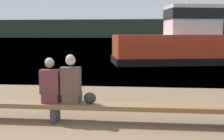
% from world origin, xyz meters
% --- Properties ---
extents(water_surface, '(240.00, 240.00, 0.00)m').
position_xyz_m(water_surface, '(0.00, 126.65, 0.00)').
color(water_surface, '#426B8E').
rests_on(water_surface, ground).
extents(far_shoreline, '(600.00, 12.00, 9.27)m').
position_xyz_m(far_shoreline, '(0.00, 145.35, 4.64)').
color(far_shoreline, '#2D3D2D').
rests_on(far_shoreline, ground).
extents(bench_main, '(8.37, 0.45, 0.42)m').
position_xyz_m(bench_main, '(-0.65, 2.42, 0.35)').
color(bench_main, brown).
rests_on(bench_main, ground).
extents(person_left, '(0.42, 0.42, 0.99)m').
position_xyz_m(person_left, '(-0.74, 2.43, 0.84)').
color(person_left, '#56282D').
rests_on(person_left, bench_main).
extents(person_right, '(0.42, 0.43, 1.06)m').
position_xyz_m(person_right, '(-0.28, 2.43, 0.88)').
color(person_right, '#4C382D').
rests_on(person_right, bench_main).
extents(shopping_bag, '(0.27, 0.17, 0.25)m').
position_xyz_m(shopping_bag, '(0.12, 2.40, 0.55)').
color(shopping_bag, '#232328').
rests_on(shopping_bag, bench_main).
extents(tugboat_red, '(9.86, 5.31, 6.58)m').
position_xyz_m(tugboat_red, '(4.17, 15.37, 1.19)').
color(tugboat_red, red).
rests_on(tugboat_red, water_surface).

